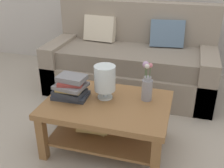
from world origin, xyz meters
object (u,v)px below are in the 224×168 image
glass_hurricane_vase (105,79)px  couch (131,62)px  flower_pitcher (147,86)px  coffee_table (106,115)px  book_stack_main (71,88)px

glass_hurricane_vase → couch: bearing=91.0°
glass_hurricane_vase → flower_pitcher: bearing=11.1°
coffee_table → flower_pitcher: flower_pitcher is taller
glass_hurricane_vase → flower_pitcher: flower_pitcher is taller
book_stack_main → coffee_table: bearing=1.7°
coffee_table → glass_hurricane_vase: glass_hurricane_vase is taller
coffee_table → couch: bearing=92.4°
couch → book_stack_main: 1.26m
couch → glass_hurricane_vase: couch is taller
couch → book_stack_main: (-0.26, -1.22, 0.19)m
glass_hurricane_vase → flower_pitcher: 0.36m
couch → book_stack_main: size_ratio=6.56×
couch → flower_pitcher: couch is taller
coffee_table → glass_hurricane_vase: 0.32m
coffee_table → book_stack_main: size_ratio=3.45×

